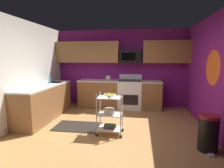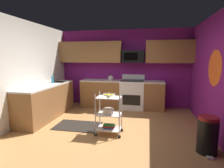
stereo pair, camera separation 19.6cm
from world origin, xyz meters
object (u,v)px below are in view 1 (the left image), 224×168
Objects in this scene: mixing_bowl_large at (109,111)px; fruit_bowl at (110,95)px; rolling_cart at (110,114)px; book_stack at (110,126)px; kettle at (108,78)px; dish_soap_bottle at (50,80)px; microwave at (131,57)px; oven_range at (130,94)px; trash_can at (208,133)px.

fruit_bowl is at bearing 0.00° from mixing_bowl_large.
fruit_bowl is 1.08× the size of mixing_bowl_large.
rolling_cart reaches higher than book_stack.
kettle is at bearing 100.67° from mixing_bowl_large.
dish_soap_bottle is at bearing 150.08° from book_stack.
rolling_cart is (-0.31, -2.24, -1.25)m from microwave.
fruit_bowl is at bearing -97.89° from microwave.
rolling_cart is at bearing -153.43° from fruit_bowl.
book_stack is at bearing -97.89° from microwave.
oven_range is 4.17× the size of kettle.
fruit_bowl reaches higher than mixing_bowl_large.
dish_soap_bottle is 0.30× the size of trash_can.
oven_range is 2.16m from mixing_bowl_large.
dish_soap_bottle is (-1.56, -0.99, 0.02)m from kettle.
kettle reaches higher than dish_soap_bottle.
kettle is 0.40× the size of trash_can.
dish_soap_bottle is at bearing -156.49° from oven_range.
fruit_bowl is at bearing -78.88° from kettle.
rolling_cart is at bearing 167.50° from trash_can.
oven_range is 2.19m from fruit_bowl.
kettle is (-0.40, 2.13, 0.48)m from mixing_bowl_large.
mixing_bowl_large is at bearing -180.00° from fruit_bowl.
rolling_cart reaches higher than fruit_bowl.
microwave is 2.63m from dish_soap_bottle.
kettle is at bearing 101.12° from book_stack.
mixing_bowl_large is (-0.33, -2.13, 0.04)m from oven_range.
oven_range is 1.23m from microwave.
book_stack is (0.00, 0.00, -0.28)m from rolling_cart.
oven_range is at bearing 0.30° from kettle.
dish_soap_bottle is (-1.98, 1.14, 0.57)m from rolling_cart.
kettle is 1.85m from dish_soap_bottle.
microwave is 2.78× the size of mixing_bowl_large.
microwave reaches higher than kettle.
book_stack is at bearing 0.00° from rolling_cart.
microwave reaches higher than oven_range.
oven_range is 1.67× the size of trash_can.
rolling_cart is 1.39× the size of trash_can.
kettle is at bearing -171.53° from microwave.
mixing_bowl_large is at bearing -98.32° from microwave.
dish_soap_bottle is at bearing 158.01° from trash_can.
microwave is at bearing 90.26° from oven_range.
mixing_bowl_large is (-0.02, -0.00, -0.36)m from fruit_bowl.
rolling_cart is 2.24m from kettle.
trash_can is (1.55, -2.54, -0.15)m from oven_range.
mixing_bowl_large is at bearing -30.14° from dish_soap_bottle.
dish_soap_bottle is 4.20m from trash_can.
rolling_cart is (-0.31, -2.13, -0.03)m from oven_range.
dish_soap_bottle is (-2.29, -0.99, 0.54)m from oven_range.
dish_soap_bottle is (-1.98, 1.14, 0.14)m from fruit_bowl.
microwave is 2.55m from mixing_bowl_large.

